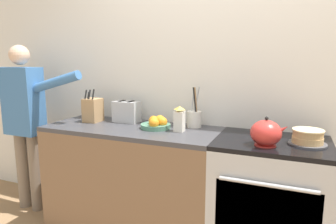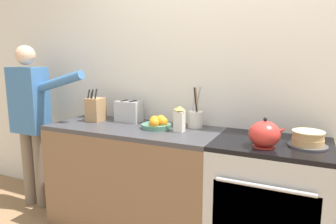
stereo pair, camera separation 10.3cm
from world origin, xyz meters
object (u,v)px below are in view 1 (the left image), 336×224
Objects in this scene: toaster at (127,112)px; person_baker at (25,115)px; knife_block at (93,110)px; utensil_crock at (194,118)px; stove_range at (269,202)px; milk_carton at (179,119)px; tea_kettle at (266,133)px; fruit_bowl at (156,124)px; layer_cake at (308,137)px.

toaster is 0.97m from person_baker.
utensil_crock is at bearing 8.40° from knife_block.
toaster reaches higher than stove_range.
utensil_crock reaches higher than milk_carton.
milk_carton is at bearing 179.25° from stove_range.
knife_block is at bearing -3.32° from person_baker.
tea_kettle is 1.21m from toaster.
toaster is (0.28, 0.10, -0.01)m from knife_block.
tea_kettle is 0.72× the size of utensil_crock.
knife_block is 1.22× the size of fruit_bowl.
layer_cake is 0.88m from milk_carton.
tea_kettle reaches higher than fruit_bowl.
person_baker is at bearing -175.62° from fruit_bowl.
layer_cake is 0.99× the size of toaster.
utensil_crock reaches higher than knife_block.
milk_carton is (0.54, -0.15, 0.00)m from toaster.
fruit_bowl is (-0.26, -0.16, -0.04)m from utensil_crock.
tea_kettle is at bearing -13.89° from toaster.
tea_kettle is at bearing -16.05° from person_baker.
person_baker is (-1.55, -0.26, -0.04)m from utensil_crock.
fruit_bowl is at bearing -19.98° from toaster.
layer_cake is at bearing -1.30° from stove_range.
utensil_crock reaches higher than tea_kettle.
knife_block is at bearing 177.32° from fruit_bowl.
toaster is at bearing 164.71° from milk_carton.
tea_kettle is 0.66m from utensil_crock.
layer_cake is at bearing 27.90° from tea_kettle.
milk_carton is at bearing -11.35° from person_baker.
stove_range is 0.57× the size of person_baker.
milk_carton is (-0.88, 0.01, 0.05)m from layer_cake.
utensil_crock is 0.21× the size of person_baker.
tea_kettle is (-0.24, -0.13, 0.03)m from layer_cake.
stove_range is 0.53m from layer_cake.
layer_cake is at bearing -12.74° from person_baker.
toaster is (-1.18, 0.29, 0.01)m from tea_kettle.
fruit_bowl is (-0.87, 0.03, 0.48)m from stove_range.
utensil_crock reaches higher than toaster.
knife_block is 1.49× the size of milk_carton.
utensil_crock reaches higher than stove_range.
layer_cake is 1.21× the size of milk_carton.
person_baker is (-0.95, -0.22, -0.06)m from toaster.
utensil_crock is 0.60m from toaster.
milk_carton is 1.49m from person_baker.
person_baker reaches higher than knife_block.
toaster reaches higher than layer_cake.
utensil_crock is (0.88, 0.13, -0.03)m from knife_block.
milk_carton is at bearing 167.33° from tea_kettle.
tea_kettle is at bearing -152.10° from layer_cake.
person_baker is (-2.37, -0.06, -0.01)m from layer_cake.
layer_cake is at bearing -6.50° from toaster.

